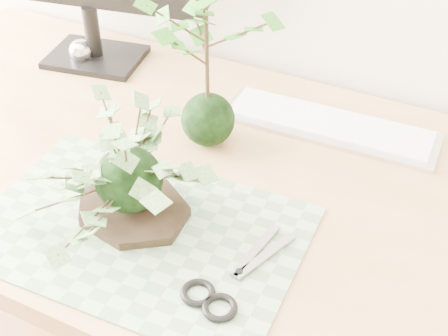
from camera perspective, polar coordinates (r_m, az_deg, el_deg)
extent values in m
cube|color=tan|center=(1.02, 1.75, -2.26)|extent=(1.60, 0.70, 0.04)
cube|color=tan|center=(1.78, -16.35, 1.35)|extent=(0.06, 0.06, 0.70)
cube|color=#597A5A|center=(0.93, -7.73, -5.72)|extent=(0.49, 0.34, 0.00)
cylinder|color=black|center=(0.95, -8.37, -3.69)|extent=(0.22, 0.22, 0.01)
sphere|color=black|center=(0.91, -8.69, -1.05)|extent=(0.10, 0.10, 0.10)
sphere|color=black|center=(1.07, -1.47, 4.46)|extent=(0.09, 0.09, 0.09)
cylinder|color=#342515|center=(1.00, -1.60, 10.82)|extent=(0.01, 0.01, 0.23)
cube|color=#BEBEBE|center=(1.14, 9.57, 3.79)|extent=(0.39, 0.13, 0.01)
cube|color=silver|center=(1.13, 9.61, 4.10)|extent=(0.37, 0.11, 0.01)
cube|color=black|center=(1.36, -11.63, 9.92)|extent=(0.21, 0.17, 0.01)
cylinder|color=black|center=(1.34, -11.96, 12.13)|extent=(0.03, 0.03, 0.11)
sphere|color=silver|center=(1.35, -12.96, 10.37)|extent=(0.05, 0.05, 0.05)
cube|color=gray|center=(0.89, 2.08, -7.32)|extent=(0.03, 0.12, 0.00)
cube|color=gray|center=(0.89, 3.07, -7.66)|extent=(0.05, 0.11, 0.00)
torus|color=black|center=(0.83, -1.86, -11.88)|extent=(0.06, 0.06, 0.01)
torus|color=black|center=(0.82, 0.53, -12.80)|extent=(0.06, 0.06, 0.01)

